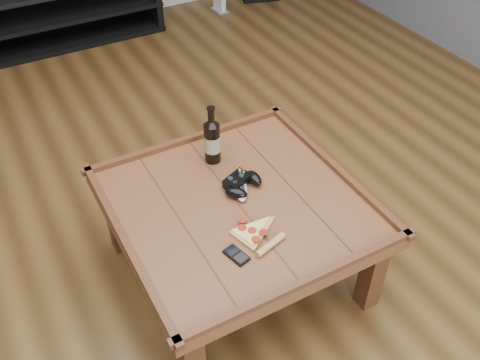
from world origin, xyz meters
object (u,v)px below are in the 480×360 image
pizza_slice (255,234)px  game_console (219,0)px  media_console (69,10)px  beer_bottle (212,140)px  coffee_table (237,213)px  remote_control (240,186)px  smartphone (237,255)px  game_controller (242,183)px

pizza_slice → game_console: bearing=49.5°
media_console → beer_bottle: size_ratio=4.96×
coffee_table → remote_control: bearing=54.4°
media_console → game_console: media_console is taller
coffee_table → smartphone: coffee_table is taller
media_console → beer_bottle: bearing=-89.1°
media_console → beer_bottle: beer_bottle is taller
media_console → pizza_slice: (-0.03, -2.95, 0.21)m
beer_bottle → smartphone: 0.59m
smartphone → game_console: smartphone is taller
media_console → game_controller: size_ratio=7.26×
remote_control → coffee_table: bearing=-103.0°
coffee_table → beer_bottle: bearing=82.8°
pizza_slice → smartphone: 0.13m
beer_bottle → game_controller: beer_bottle is taller
pizza_slice → game_controller: bearing=55.1°
pizza_slice → beer_bottle: bearing=66.1°
pizza_slice → game_console: pizza_slice is taller
smartphone → remote_control: remote_control is taller
game_controller → game_console: game_controller is taller
smartphone → game_console: 3.27m
media_console → remote_control: (0.05, -2.68, 0.22)m
pizza_slice → media_console: bearing=73.4°
remote_control → beer_bottle: bearing=116.1°
smartphone → pizza_slice: bearing=12.6°
media_console → game_controller: (0.06, -2.68, 0.23)m
coffee_table → media_console: size_ratio=0.74×
smartphone → remote_control: (0.19, 0.33, 0.01)m
smartphone → game_console: bearing=49.4°
media_console → game_controller: bearing=-88.7°
beer_bottle → pizza_slice: bearing=-97.9°
pizza_slice → smartphone: bearing=-168.6°
remote_control → game_console: 2.89m
beer_bottle → game_controller: size_ratio=1.46×
smartphone → media_console: bearing=72.5°
game_controller → coffee_table: bearing=-153.0°
media_console → remote_control: media_console is taller
game_controller → smartphone: game_controller is taller
game_controller → remote_control: 0.01m
beer_bottle → game_controller: 0.25m
coffee_table → pizza_slice: size_ratio=3.48×
game_controller → media_console: bearing=68.9°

